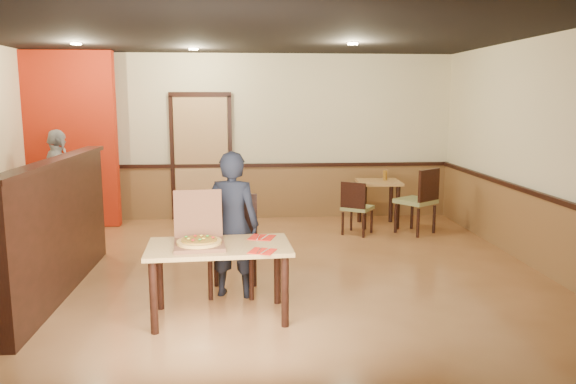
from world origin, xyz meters
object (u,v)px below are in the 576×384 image
at_px(side_chair_left, 356,206).
at_px(passerby, 59,184).
at_px(side_chair_right, 420,198).
at_px(diner, 233,225).
at_px(pizza_box, 199,239).
at_px(condiment, 385,175).
at_px(side_table, 378,192).
at_px(main_table, 219,256).
at_px(diner_chair, 233,240).

bearing_deg(side_chair_left, passerby, 30.12).
bearing_deg(side_chair_right, diner, 5.12).
relative_size(side_chair_right, pizza_box, 1.73).
height_order(side_chair_left, condiment, condiment).
height_order(side_table, condiment, condiment).
bearing_deg(side_table, main_table, -122.71).
bearing_deg(diner_chair, passerby, 140.10).
bearing_deg(main_table, passerby, 123.29).
distance_m(side_chair_right, side_table, 0.79).
relative_size(side_table, passerby, 0.46).
distance_m(diner_chair, diner, 0.25).
relative_size(side_table, condiment, 4.43).
distance_m(passerby, pizza_box, 4.11).
height_order(diner, passerby, passerby).
distance_m(diner_chair, condiment, 3.89).
bearing_deg(main_table, diner, 75.67).
bearing_deg(diner, diner_chair, -76.90).
relative_size(main_table, passerby, 0.85).
relative_size(main_table, diner_chair, 1.32).
distance_m(side_chair_left, side_table, 0.78).
distance_m(side_chair_left, diner, 3.13).
relative_size(side_chair_left, side_chair_right, 0.81).
bearing_deg(side_chair_right, diner_chair, 3.32).
bearing_deg(condiment, main_table, -123.51).
distance_m(side_chair_left, condiment, 0.98).
relative_size(main_table, side_chair_left, 1.66).
bearing_deg(pizza_box, side_table, 49.48).
distance_m(main_table, diner, 0.63).
bearing_deg(main_table, side_table, 53.78).
bearing_deg(main_table, pizza_box, -179.94).
distance_m(pizza_box, condiment, 4.67).
height_order(diner, condiment, diner).
relative_size(side_chair_left, side_table, 1.12).
bearing_deg(diner, side_chair_right, -124.01).
xyz_separation_m(side_chair_left, passerby, (-4.43, 0.24, 0.35)).
relative_size(side_chair_right, condiment, 6.09).
distance_m(side_chair_right, condiment, 0.82).
bearing_deg(condiment, diner, -126.85).
relative_size(diner_chair, side_chair_right, 1.02).
distance_m(side_chair_right, pizza_box, 4.39).
height_order(side_chair_left, passerby, passerby).
relative_size(main_table, side_chair_right, 1.35).
xyz_separation_m(diner_chair, passerby, (-2.63, 2.61, 0.24)).
height_order(side_chair_left, pizza_box, pizza_box).
bearing_deg(side_table, passerby, -175.75).
bearing_deg(diner_chair, main_table, -93.84).
xyz_separation_m(diner_chair, side_chair_right, (2.78, 2.37, -0.01)).
xyz_separation_m(main_table, diner_chair, (0.12, 0.75, -0.04)).
bearing_deg(diner, passerby, -32.77).
xyz_separation_m(diner_chair, diner, (-0.00, -0.16, 0.20)).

